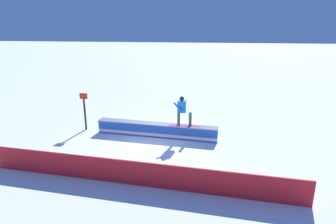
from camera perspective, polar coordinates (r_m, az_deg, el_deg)
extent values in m
plane|color=white|center=(14.96, -2.18, -4.61)|extent=(120.00, 120.00, 0.00)
cube|color=blue|center=(14.84, -2.19, -3.47)|extent=(6.00, 1.19, 0.64)
cube|color=white|center=(14.90, -2.18, -4.04)|extent=(6.01, 1.20, 0.15)
cube|color=gray|center=(14.72, -2.20, -2.24)|extent=(6.01, 1.25, 0.04)
cube|color=#B8328A|center=(14.43, 3.11, -2.56)|extent=(1.47, 0.29, 0.01)
cylinder|color=#356F43|center=(14.33, 2.03, -1.28)|extent=(0.14, 0.14, 0.65)
cylinder|color=#356F43|center=(14.31, 4.23, -1.35)|extent=(0.14, 0.14, 0.65)
cube|color=#1F87E1|center=(14.14, 2.62, 1.03)|extent=(0.40, 0.24, 0.57)
sphere|color=black|center=(14.04, 2.64, 2.57)|extent=(0.22, 0.22, 0.22)
cylinder|color=#1F87E1|center=(13.99, 1.85, 0.97)|extent=(0.43, 0.09, 0.48)
cylinder|color=#1F87E1|center=(14.29, 3.05, 1.31)|extent=(0.26, 0.09, 0.55)
cube|color=red|center=(10.66, -5.85, -11.54)|extent=(11.29, 1.44, 0.91)
cylinder|color=#262628|center=(16.14, -15.48, -0.44)|extent=(0.10, 0.10, 1.66)
cube|color=red|center=(15.88, -15.76, 2.93)|extent=(0.40, 0.04, 0.30)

